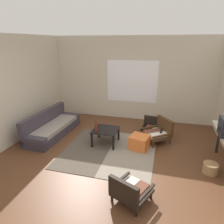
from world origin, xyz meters
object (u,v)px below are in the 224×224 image
(couch, at_px, (52,127))
(armchair_corner, at_px, (159,131))
(armchair_by_window, at_px, (153,128))
(glass_bottle, at_px, (96,127))
(ottoman_orange, at_px, (139,142))
(armchair_striped_foreground, at_px, (130,191))
(coffee_table, at_px, (106,132))
(wicker_basket, at_px, (210,168))

(couch, height_order, armchair_corner, couch)
(armchair_by_window, distance_m, glass_bottle, 1.66)
(armchair_by_window, height_order, armchair_corner, armchair_corner)
(couch, height_order, ottoman_orange, couch)
(armchair_striped_foreground, xyz_separation_m, armchair_corner, (0.35, 2.37, 0.04))
(couch, xyz_separation_m, ottoman_orange, (2.51, -0.17, -0.05))
(coffee_table, distance_m, armchair_corner, 1.41)
(armchair_corner, distance_m, glass_bottle, 1.67)
(couch, bearing_deg, armchair_striped_foreground, -37.62)
(armchair_corner, bearing_deg, armchair_striped_foreground, -98.47)
(armchair_by_window, xyz_separation_m, armchair_corner, (0.18, -0.28, 0.04))
(couch, height_order, wicker_basket, couch)
(coffee_table, height_order, wicker_basket, coffee_table)
(armchair_corner, height_order, ottoman_orange, armchair_corner)
(couch, relative_size, armchair_by_window, 3.12)
(armchair_striped_foreground, relative_size, armchair_corner, 0.86)
(armchair_corner, xyz_separation_m, glass_bottle, (-1.50, -0.69, 0.24))
(ottoman_orange, xyz_separation_m, wicker_basket, (1.51, -0.62, -0.06))
(armchair_striped_foreground, distance_m, wicker_basket, 1.88)
(couch, xyz_separation_m, coffee_table, (1.64, -0.15, 0.12))
(couch, xyz_separation_m, armchair_by_window, (2.77, 0.64, 0.03))
(coffee_table, bearing_deg, glass_bottle, -137.28)
(couch, relative_size, armchair_striped_foreground, 2.70)
(armchair_by_window, relative_size, glass_bottle, 2.36)
(coffee_table, xyz_separation_m, ottoman_orange, (0.87, -0.02, -0.16))
(wicker_basket, bearing_deg, glass_bottle, 169.73)
(couch, xyz_separation_m, wicker_basket, (4.03, -0.79, -0.11))
(couch, bearing_deg, armchair_corner, 7.09)
(coffee_table, bearing_deg, couch, 174.83)
(coffee_table, bearing_deg, armchair_corner, 21.46)
(armchair_by_window, height_order, wicker_basket, armchair_by_window)
(armchair_striped_foreground, bearing_deg, wicker_basket, 40.25)
(armchair_by_window, distance_m, wicker_basket, 1.91)
(couch, xyz_separation_m, glass_bottle, (1.45, -0.32, 0.30))
(armchair_by_window, xyz_separation_m, glass_bottle, (-1.32, -0.97, 0.27))
(armchair_corner, bearing_deg, wicker_basket, -47.02)
(coffee_table, distance_m, ottoman_orange, 0.89)
(armchair_corner, relative_size, ottoman_orange, 1.96)
(armchair_striped_foreground, relative_size, ottoman_orange, 1.67)
(armchair_by_window, bearing_deg, armchair_corner, -56.96)
(coffee_table, distance_m, glass_bottle, 0.31)
(coffee_table, xyz_separation_m, armchair_striped_foreground, (0.96, -1.85, -0.10))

